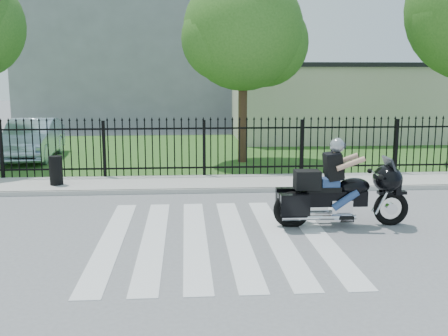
{
  "coord_description": "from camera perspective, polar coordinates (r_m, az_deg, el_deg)",
  "views": [
    {
      "loc": [
        -0.56,
        -9.76,
        3.1
      ],
      "look_at": [
        0.32,
        2.17,
        1.0
      ],
      "focal_mm": 42.0,
      "sensor_mm": 36.0,
      "label": 1
    }
  ],
  "objects": [
    {
      "name": "sidewalk",
      "position": [
        15.08,
        -2.01,
        -1.67
      ],
      "size": [
        40.0,
        2.0,
        0.12
      ],
      "primitive_type": "cube",
      "color": "#ADAAA3",
      "rests_on": "ground"
    },
    {
      "name": "motorcycle_rider",
      "position": [
        11.15,
        12.33,
        -2.3
      ],
      "size": [
        2.87,
        0.87,
        1.9
      ],
      "rotation": [
        0.0,
        0.0,
        -0.02
      ],
      "color": "black",
      "rests_on": "ground"
    },
    {
      "name": "parked_car",
      "position": [
        20.94,
        -20.15,
        2.98
      ],
      "size": [
        1.8,
        4.65,
        1.51
      ],
      "primitive_type": "imported",
      "rotation": [
        0.0,
        0.0,
        0.04
      ],
      "color": "#ADC6DA",
      "rests_on": "grass_strip"
    },
    {
      "name": "building_tall",
      "position": [
        35.96,
        -8.38,
        14.49
      ],
      "size": [
        15.0,
        10.0,
        12.0
      ],
      "primitive_type": "cube",
      "color": "gray",
      "rests_on": "ground"
    },
    {
      "name": "crosswalk",
      "position": [
        10.26,
        -0.9,
        -7.6
      ],
      "size": [
        5.0,
        5.5,
        0.01
      ],
      "primitive_type": null,
      "color": "silver",
      "rests_on": "ground"
    },
    {
      "name": "grass_strip",
      "position": [
        21.99,
        -2.73,
        1.87
      ],
      "size": [
        40.0,
        12.0,
        0.02
      ],
      "primitive_type": "cube",
      "color": "#305E20",
      "rests_on": "ground"
    },
    {
      "name": "ground",
      "position": [
        10.26,
        -0.9,
        -7.63
      ],
      "size": [
        120.0,
        120.0,
        0.0
      ],
      "primitive_type": "plane",
      "color": "slate",
      "rests_on": "ground"
    },
    {
      "name": "curb",
      "position": [
        14.11,
        -1.85,
        -2.49
      ],
      "size": [
        40.0,
        0.12,
        0.12
      ],
      "primitive_type": "cube",
      "color": "#ADAAA3",
      "rests_on": "ground"
    },
    {
      "name": "building_low_roof",
      "position": [
        26.86,
        12.34,
        10.8
      ],
      "size": [
        10.2,
        6.2,
        0.2
      ],
      "primitive_type": "cube",
      "color": "black",
      "rests_on": "building_low"
    },
    {
      "name": "iron_fence",
      "position": [
        15.93,
        -2.17,
        2.02
      ],
      "size": [
        26.0,
        0.04,
        1.8
      ],
      "color": "black",
      "rests_on": "ground"
    },
    {
      "name": "building_low",
      "position": [
        26.89,
        12.2,
        6.86
      ],
      "size": [
        10.0,
        6.0,
        3.5
      ],
      "primitive_type": "cube",
      "color": "beige",
      "rests_on": "ground"
    },
    {
      "name": "tree_mid",
      "position": [
        18.94,
        2.1,
        14.69
      ],
      "size": [
        4.2,
        4.2,
        6.78
      ],
      "color": "#382316",
      "rests_on": "ground"
    },
    {
      "name": "litter_bin",
      "position": [
        15.25,
        -17.81,
        -0.25
      ],
      "size": [
        0.4,
        0.4,
        0.81
      ],
      "primitive_type": "cylinder",
      "rotation": [
        0.0,
        0.0,
        0.12
      ],
      "color": "black",
      "rests_on": "sidewalk"
    }
  ]
}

